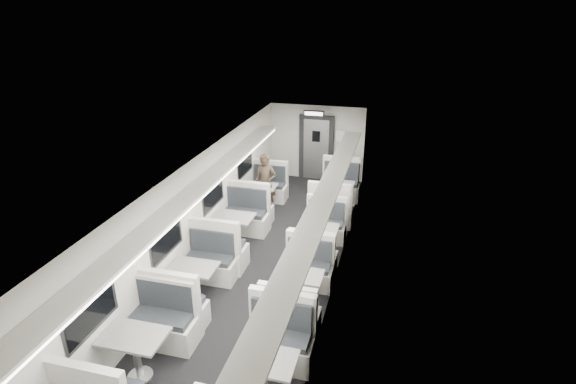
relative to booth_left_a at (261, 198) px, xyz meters
The scene contains 19 objects.
room 3.46m from the booth_left_a, 72.67° to the right, with size 3.24×12.24×2.64m.
booth_left_a is the anchor object (origin of this frame).
booth_left_b 2.11m from the booth_left_a, 90.00° to the right, with size 1.15×2.34×1.25m.
booth_left_c 4.20m from the booth_left_a, 90.00° to the right, with size 1.07×2.17×1.16m.
booth_left_d 6.21m from the booth_left_a, 90.00° to the right, with size 1.13×2.30×1.23m.
booth_right_a 2.06m from the booth_left_a, 14.37° to the left, with size 1.13×2.28×1.22m.
booth_right_b 2.77m from the booth_left_a, 43.68° to the right, with size 0.98×1.99×1.07m.
booth_right_c 4.38m from the booth_left_a, 62.81° to the right, with size 1.01×2.04×1.09m.
booth_right_d 6.47m from the booth_left_a, 72.01° to the right, with size 1.10×2.22×1.19m.
passenger 0.48m from the booth_left_a, 18.42° to the right, with size 0.61×0.40×1.66m, color black.
window_a 1.10m from the booth_left_a, 158.19° to the left, with size 0.02×1.18×0.84m, color black.
window_b 2.28m from the booth_left_a, 103.68° to the right, with size 0.02×1.18×0.84m, color black.
window_c 4.34m from the booth_left_a, 96.62° to the right, with size 0.02×1.18×0.84m, color black.
window_d 6.50m from the booth_left_a, 94.36° to the right, with size 0.02×1.18×0.84m, color black.
luggage_rack_left 3.83m from the booth_left_a, 93.99° to the right, with size 0.46×10.40×0.09m.
luggage_rack_right 4.44m from the booth_left_a, 57.37° to the right, with size 0.46×10.40×0.09m.
vestibule_door 2.98m from the booth_left_a, 69.86° to the left, with size 1.10×0.13×2.10m.
exit_sign 3.10m from the booth_left_a, 65.94° to the left, with size 0.62×0.12×0.16m.
wall_notice 3.42m from the booth_left_a, 57.20° to the left, with size 0.32×0.02×0.40m, color white.
Camera 1 is at (2.52, -7.54, 5.36)m, focal length 28.00 mm.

